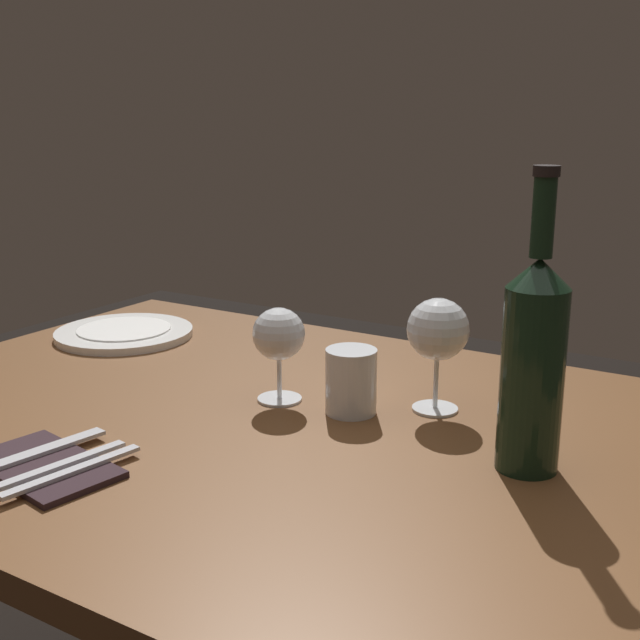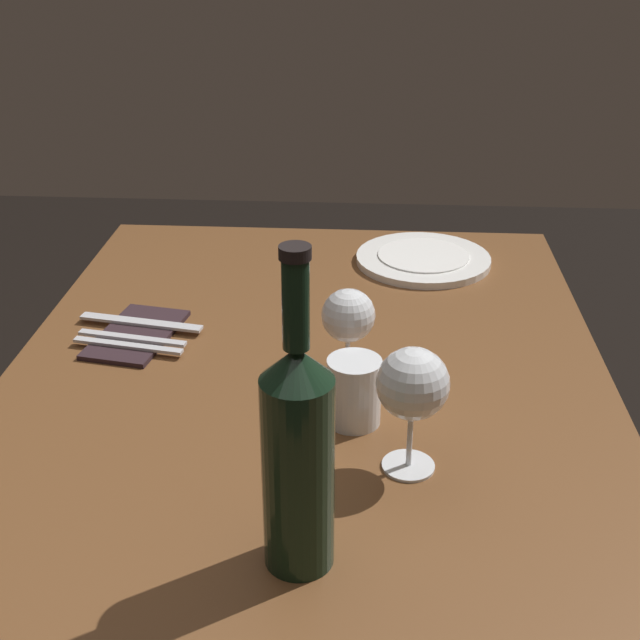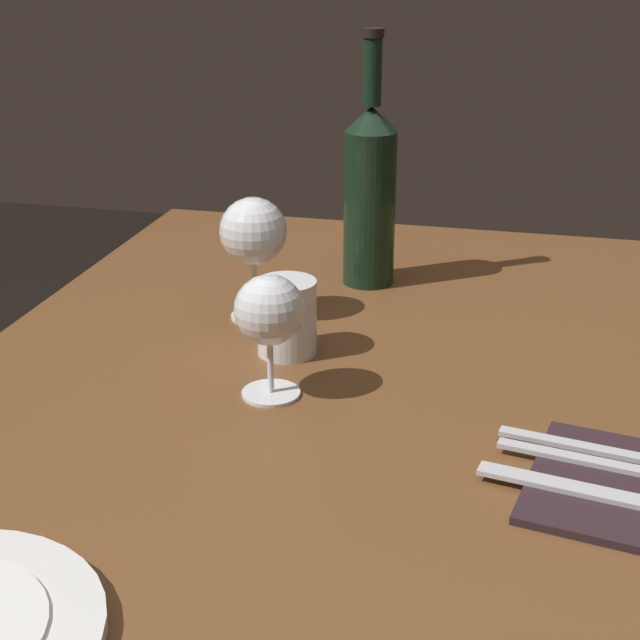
{
  "view_description": "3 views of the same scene",
  "coord_description": "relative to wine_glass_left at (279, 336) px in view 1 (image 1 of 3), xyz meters",
  "views": [
    {
      "loc": [
        -0.6,
        0.86,
        1.16
      ],
      "look_at": [
        -0.03,
        -0.08,
        0.87
      ],
      "focal_mm": 44.74,
      "sensor_mm": 36.0,
      "label": 1
    },
    {
      "loc": [
        -1.05,
        -0.09,
        1.38
      ],
      "look_at": [
        -0.04,
        -0.03,
        0.87
      ],
      "focal_mm": 47.65,
      "sensor_mm": 36.0,
      "label": 2
    },
    {
      "loc": [
        0.94,
        0.21,
        1.22
      ],
      "look_at": [
        0.02,
        -0.01,
        0.83
      ],
      "focal_mm": 53.32,
      "sensor_mm": 36.0,
      "label": 3
    }
  ],
  "objects": [
    {
      "name": "dining_table",
      "position": [
        -0.03,
        0.06,
        -0.19
      ],
      "size": [
        1.3,
        0.9,
        0.74
      ],
      "color": "brown",
      "rests_on": "ground"
    },
    {
      "name": "wine_glass_left",
      "position": [
        0.0,
        0.0,
        0.0
      ],
      "size": [
        0.08,
        0.08,
        0.14
      ],
      "color": "white",
      "rests_on": "dining_table"
    },
    {
      "name": "wine_glass_right",
      "position": [
        -0.21,
        -0.08,
        0.02
      ],
      "size": [
        0.09,
        0.09,
        0.16
      ],
      "color": "white",
      "rests_on": "dining_table"
    },
    {
      "name": "wine_bottle",
      "position": [
        -0.38,
        0.04,
        0.04
      ],
      "size": [
        0.07,
        0.07,
        0.36
      ],
      "color": "black",
      "rests_on": "dining_table"
    },
    {
      "name": "water_tumbler",
      "position": [
        -0.11,
        -0.01,
        -0.06
      ],
      "size": [
        0.07,
        0.07,
        0.09
      ],
      "color": "white",
      "rests_on": "dining_table"
    },
    {
      "name": "dinner_plate",
      "position": [
        0.45,
        -0.13,
        -0.09
      ],
      "size": [
        0.26,
        0.26,
        0.02
      ],
      "color": "white",
      "rests_on": "dining_table"
    },
    {
      "name": "folded_napkin",
      "position": [
        0.11,
        0.34,
        -0.09
      ],
      "size": [
        0.21,
        0.14,
        0.01
      ],
      "color": "#2D1E23",
      "rests_on": "dining_table"
    },
    {
      "name": "fork_inner",
      "position": [
        0.08,
        0.34,
        -0.09
      ],
      "size": [
        0.05,
        0.18,
        0.0
      ],
      "color": "silver",
      "rests_on": "folded_napkin"
    },
    {
      "name": "fork_outer",
      "position": [
        0.06,
        0.34,
        -0.09
      ],
      "size": [
        0.05,
        0.18,
        0.0
      ],
      "color": "silver",
      "rests_on": "folded_napkin"
    },
    {
      "name": "table_knife",
      "position": [
        0.14,
        0.34,
        -0.09
      ],
      "size": [
        0.06,
        0.21,
        0.0
      ],
      "color": "silver",
      "rests_on": "folded_napkin"
    }
  ]
}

